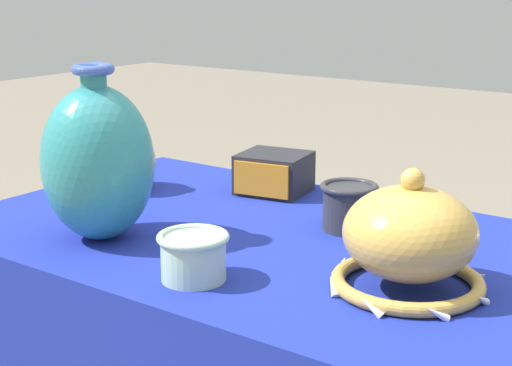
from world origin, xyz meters
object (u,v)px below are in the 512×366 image
vase_dome_bell (409,241)px  cup_wide_celadon (193,255)px  jar_round_rose (125,160)px  mosaic_tile_box (274,173)px  vase_tall_bulbous (98,162)px  cup_wide_charcoal (349,205)px

vase_dome_bell → cup_wide_celadon: 0.33m
cup_wide_celadon → jar_round_rose: bearing=145.6°
vase_dome_bell → mosaic_tile_box: vase_dome_bell is taller
vase_tall_bulbous → vase_dome_bell: vase_tall_bulbous is taller
cup_wide_charcoal → vase_dome_bell: bearing=-42.8°
cup_wide_charcoal → cup_wide_celadon: bearing=-101.5°
cup_wide_charcoal → jar_round_rose: jar_round_rose is taller
vase_tall_bulbous → cup_wide_charcoal: size_ratio=2.88×
vase_tall_bulbous → cup_wide_charcoal: (0.34, 0.30, -0.09)m
jar_round_rose → cup_wide_charcoal: bearing=4.2°
vase_tall_bulbous → cup_wide_celadon: vase_tall_bulbous is taller
vase_dome_bell → cup_wide_charcoal: size_ratio=2.25×
vase_tall_bulbous → mosaic_tile_box: size_ratio=1.92×
mosaic_tile_box → cup_wide_charcoal: cup_wide_charcoal is taller
cup_wide_celadon → jar_round_rose: 0.56m
vase_dome_bell → jar_round_rose: (-0.75, 0.16, -0.01)m
vase_tall_bulbous → cup_wide_charcoal: 0.46m
cup_wide_charcoal → jar_round_rose: (-0.54, -0.04, 0.02)m
cup_wide_charcoal → jar_round_rose: size_ratio=0.74×
vase_tall_bulbous → cup_wide_celadon: (0.26, -0.06, -0.10)m
cup_wide_charcoal → jar_round_rose: 0.54m
cup_wide_charcoal → cup_wide_celadon: cup_wide_charcoal is taller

